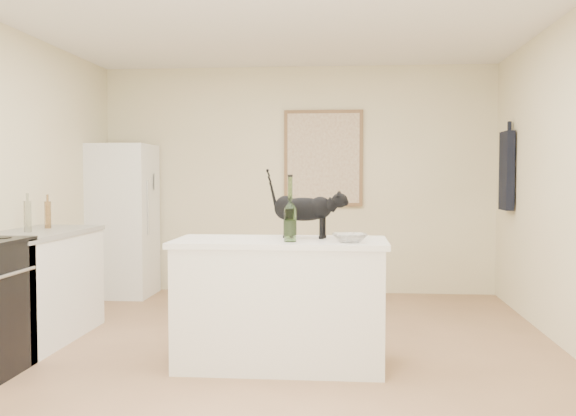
{
  "coord_description": "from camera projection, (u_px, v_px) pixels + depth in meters",
  "views": [
    {
      "loc": [
        0.56,
        -4.77,
        1.35
      ],
      "look_at": [
        0.15,
        -0.15,
        1.12
      ],
      "focal_mm": 40.72,
      "sensor_mm": 36.0,
      "label": 1
    }
  ],
  "objects": [
    {
      "name": "floor",
      "position": [
        270.0,
        357.0,
        4.86
      ],
      "size": [
        5.5,
        5.5,
        0.0
      ],
      "primitive_type": "plane",
      "color": "#A77C59",
      "rests_on": "ground"
    },
    {
      "name": "ceiling",
      "position": [
        269.0,
        3.0,
        4.73
      ],
      "size": [
        5.5,
        5.5,
        0.0
      ],
      "primitive_type": "plane",
      "rotation": [
        3.14,
        0.0,
        0.0
      ],
      "color": "white",
      "rests_on": "ground"
    },
    {
      "name": "wall_back",
      "position": [
        297.0,
        180.0,
        7.53
      ],
      "size": [
        4.5,
        0.0,
        4.5
      ],
      "primitive_type": "plane",
      "rotation": [
        1.57,
        0.0,
        0.0
      ],
      "color": "beige",
      "rests_on": "ground"
    },
    {
      "name": "wall_front",
      "position": [
        168.0,
        191.0,
        2.06
      ],
      "size": [
        4.5,
        0.0,
        4.5
      ],
      "primitive_type": "plane",
      "rotation": [
        -1.57,
        0.0,
        0.0
      ],
      "color": "beige",
      "rests_on": "ground"
    },
    {
      "name": "island_base",
      "position": [
        280.0,
        305.0,
        4.63
      ],
      "size": [
        1.44,
        0.67,
        0.86
      ],
      "primitive_type": "cube",
      "color": "white",
      "rests_on": "floor"
    },
    {
      "name": "island_top",
      "position": [
        280.0,
        242.0,
        4.61
      ],
      "size": [
        1.5,
        0.7,
        0.04
      ],
      "primitive_type": "cube",
      "color": "white",
      "rests_on": "island_base"
    },
    {
      "name": "left_cabinets",
      "position": [
        36.0,
        289.0,
        5.31
      ],
      "size": [
        0.6,
        1.4,
        0.86
      ],
      "primitive_type": "cube",
      "color": "white",
      "rests_on": "floor"
    },
    {
      "name": "left_countertop",
      "position": [
        35.0,
        234.0,
        5.29
      ],
      "size": [
        0.62,
        1.44,
        0.04
      ],
      "primitive_type": "cube",
      "color": "gray",
      "rests_on": "left_cabinets"
    },
    {
      "name": "fridge",
      "position": [
        122.0,
        220.0,
        7.33
      ],
      "size": [
        0.68,
        0.68,
        1.7
      ],
      "primitive_type": "cube",
      "color": "white",
      "rests_on": "floor"
    },
    {
      "name": "artwork_frame",
      "position": [
        323.0,
        158.0,
        7.46
      ],
      "size": [
        0.9,
        0.03,
        1.1
      ],
      "primitive_type": "cube",
      "color": "brown",
      "rests_on": "wall_back"
    },
    {
      "name": "artwork_canvas",
      "position": [
        323.0,
        158.0,
        7.45
      ],
      "size": [
        0.82,
        0.0,
        1.02
      ],
      "primitive_type": "cube",
      "color": "beige",
      "rests_on": "wall_back"
    },
    {
      "name": "hanging_garment",
      "position": [
        507.0,
        171.0,
        6.64
      ],
      "size": [
        0.08,
        0.34,
        0.8
      ],
      "primitive_type": "cube",
      "color": "black",
      "rests_on": "wall_right"
    },
    {
      "name": "black_cat",
      "position": [
        303.0,
        212.0,
        4.7
      ],
      "size": [
        0.55,
        0.26,
        0.37
      ],
      "primitive_type": null,
      "rotation": [
        0.0,
        0.0,
        -0.19
      ],
      "color": "black",
      "rests_on": "island_top"
    },
    {
      "name": "wine_bottle",
      "position": [
        290.0,
        212.0,
        4.43
      ],
      "size": [
        0.09,
        0.09,
        0.4
      ],
      "primitive_type": "cylinder",
      "rotation": [
        0.0,
        0.0,
        0.09
      ],
      "color": "#325E25",
      "rests_on": "island_top"
    },
    {
      "name": "glass_bowl",
      "position": [
        350.0,
        238.0,
        4.4
      ],
      "size": [
        0.27,
        0.27,
        0.06
      ],
      "primitive_type": "imported",
      "rotation": [
        0.0,
        0.0,
        0.15
      ],
      "color": "silver",
      "rests_on": "island_top"
    },
    {
      "name": "fridge_paper",
      "position": [
        155.0,
        182.0,
        7.41
      ],
      "size": [
        0.04,
        0.14,
        0.19
      ],
      "primitive_type": "cube",
      "rotation": [
        0.0,
        0.0,
        0.28
      ],
      "color": "silver",
      "rests_on": "fridge"
    },
    {
      "name": "counter_bottle_cluster",
      "position": [
        37.0,
        216.0,
        5.37
      ],
      "size": [
        0.07,
        0.43,
        0.25
      ],
      "color": "gray",
      "rests_on": "left_countertop"
    }
  ]
}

